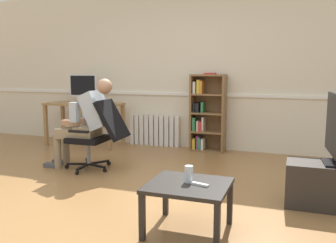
% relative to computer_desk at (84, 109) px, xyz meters
% --- Properties ---
extents(ground_plane, '(18.00, 18.00, 0.00)m').
position_rel_computer_desk_xyz_m(ground_plane, '(1.89, -2.15, -0.65)').
color(ground_plane, olive).
extents(back_wall, '(12.00, 0.13, 2.70)m').
position_rel_computer_desk_xyz_m(back_wall, '(1.89, 0.50, 0.70)').
color(back_wall, beige).
rests_on(back_wall, ground_plane).
extents(computer_desk, '(1.35, 0.58, 0.76)m').
position_rel_computer_desk_xyz_m(computer_desk, '(0.00, 0.00, 0.00)').
color(computer_desk, '#9E7547').
rests_on(computer_desk, ground_plane).
extents(imac_monitor, '(0.54, 0.14, 0.49)m').
position_rel_computer_desk_xyz_m(imac_monitor, '(-0.06, 0.08, 0.39)').
color(imac_monitor, silver).
rests_on(imac_monitor, computer_desk).
extents(keyboard, '(0.39, 0.12, 0.02)m').
position_rel_computer_desk_xyz_m(keyboard, '(0.02, -0.14, 0.12)').
color(keyboard, silver).
rests_on(keyboard, computer_desk).
extents(computer_mouse, '(0.06, 0.10, 0.03)m').
position_rel_computer_desk_xyz_m(computer_mouse, '(0.33, -0.12, 0.13)').
color(computer_mouse, white).
rests_on(computer_mouse, computer_desk).
extents(bookshelf, '(0.56, 0.29, 1.29)m').
position_rel_computer_desk_xyz_m(bookshelf, '(2.13, 0.29, -0.03)').
color(bookshelf, brown).
rests_on(bookshelf, ground_plane).
extents(radiator, '(0.93, 0.08, 0.54)m').
position_rel_computer_desk_xyz_m(radiator, '(1.18, 0.39, -0.38)').
color(radiator, white).
rests_on(radiator, ground_plane).
extents(office_chair, '(0.85, 0.62, 0.95)m').
position_rel_computer_desk_xyz_m(office_chair, '(1.08, -1.32, -0.13)').
color(office_chair, black).
rests_on(office_chair, ground_plane).
extents(person_seated, '(1.00, 0.40, 1.22)m').
position_rel_computer_desk_xyz_m(person_seated, '(0.88, -1.33, 0.01)').
color(person_seated, '#937F60').
rests_on(person_seated, ground_plane).
extents(tv_stand, '(0.87, 0.41, 0.44)m').
position_rel_computer_desk_xyz_m(tv_stand, '(3.89, -1.74, -0.43)').
color(tv_stand, '#2D2823').
rests_on(tv_stand, ground_plane).
extents(coffee_table, '(0.65, 0.60, 0.41)m').
position_rel_computer_desk_xyz_m(coffee_table, '(2.72, -2.71, -0.29)').
color(coffee_table, black).
rests_on(coffee_table, ground_plane).
extents(drinking_glass, '(0.07, 0.07, 0.14)m').
position_rel_computer_desk_xyz_m(drinking_glass, '(2.72, -2.68, -0.16)').
color(drinking_glass, silver).
rests_on(drinking_glass, coffee_table).
extents(spare_remote, '(0.15, 0.07, 0.02)m').
position_rel_computer_desk_xyz_m(spare_remote, '(2.82, -2.73, -0.22)').
color(spare_remote, white).
rests_on(spare_remote, coffee_table).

